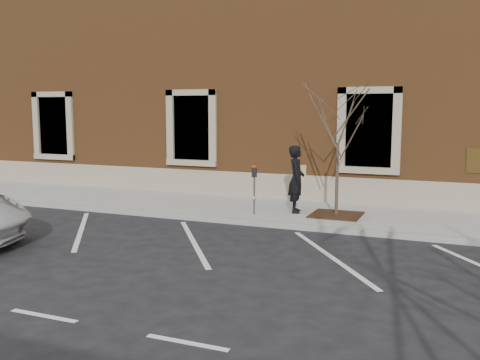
% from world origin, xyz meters
% --- Properties ---
extents(ground, '(120.00, 120.00, 0.00)m').
position_xyz_m(ground, '(0.00, 0.00, 0.00)').
color(ground, '#28282B').
rests_on(ground, ground).
extents(sidewalk_near, '(40.00, 3.50, 0.15)m').
position_xyz_m(sidewalk_near, '(0.00, 1.75, 0.07)').
color(sidewalk_near, '#B9B8AE').
rests_on(sidewalk_near, ground).
extents(curb_near, '(40.00, 0.12, 0.15)m').
position_xyz_m(curb_near, '(0.00, -0.05, 0.07)').
color(curb_near, '#9E9E99').
rests_on(curb_near, ground).
extents(parking_stripes, '(28.00, 4.40, 0.01)m').
position_xyz_m(parking_stripes, '(0.00, -2.20, 0.00)').
color(parking_stripes, silver).
rests_on(parking_stripes, ground).
extents(building_civic, '(40.00, 8.62, 8.00)m').
position_xyz_m(building_civic, '(0.00, 7.74, 4.00)').
color(building_civic, brown).
rests_on(building_civic, ground).
extents(man, '(0.63, 0.79, 1.89)m').
position_xyz_m(man, '(1.37, 1.42, 1.09)').
color(man, black).
rests_on(man, sidewalk_near).
extents(parking_meter, '(0.12, 0.10, 1.37)m').
position_xyz_m(parking_meter, '(0.38, 0.70, 1.10)').
color(parking_meter, '#595B60').
rests_on(parking_meter, sidewalk_near).
extents(tree_grate, '(1.34, 1.34, 0.03)m').
position_xyz_m(tree_grate, '(2.52, 1.40, 0.17)').
color(tree_grate, '#3E2714').
rests_on(tree_grate, sidewalk_near).
extents(sapling, '(2.17, 2.17, 3.62)m').
position_xyz_m(sapling, '(2.52, 1.40, 2.68)').
color(sapling, '#45362A').
rests_on(sapling, sidewalk_near).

